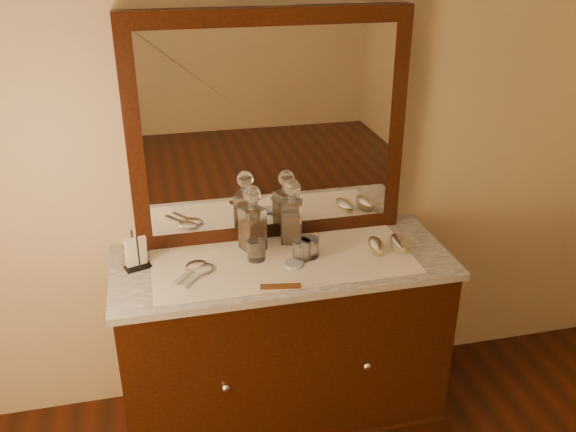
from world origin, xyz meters
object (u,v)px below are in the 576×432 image
(dresser_cabinet, at_px, (283,343))
(brush_near, at_px, (376,246))
(pin_dish, at_px, (294,264))
(brush_far, at_px, (399,244))
(decanter_right, at_px, (292,218))
(napkin_rack, at_px, (136,254))
(decanter_left, at_px, (252,225))
(hand_mirror_outer, at_px, (194,268))
(comb, at_px, (281,286))
(mirror_frame, at_px, (270,129))
(hand_mirror_inner, at_px, (202,271))

(dresser_cabinet, bearing_deg, brush_near, -2.34)
(pin_dish, bearing_deg, brush_near, 7.89)
(pin_dish, height_order, brush_far, brush_far)
(brush_near, height_order, brush_far, brush_far)
(decanter_right, bearing_deg, dresser_cabinet, -117.15)
(dresser_cabinet, relative_size, napkin_rack, 8.73)
(dresser_cabinet, xyz_separation_m, decanter_right, (0.08, 0.15, 0.56))
(decanter_left, relative_size, brush_near, 1.95)
(dresser_cabinet, relative_size, hand_mirror_outer, 7.07)
(comb, relative_size, decanter_left, 0.53)
(napkin_rack, xyz_separation_m, hand_mirror_outer, (0.22, -0.08, -0.05))
(comb, height_order, hand_mirror_outer, hand_mirror_outer)
(mirror_frame, distance_m, napkin_rack, 0.76)
(mirror_frame, xyz_separation_m, decanter_right, (0.08, -0.10, -0.38))
(hand_mirror_outer, relative_size, hand_mirror_inner, 1.05)
(pin_dish, xyz_separation_m, decanter_right, (0.04, 0.22, 0.11))
(mirror_frame, distance_m, pin_dish, 0.58)
(decanter_left, relative_size, brush_far, 1.90)
(napkin_rack, distance_m, hand_mirror_outer, 0.24)
(comb, height_order, napkin_rack, napkin_rack)
(mirror_frame, bearing_deg, comb, -97.13)
(hand_mirror_outer, bearing_deg, decanter_right, 18.91)
(pin_dish, xyz_separation_m, decanter_left, (-0.14, 0.19, 0.11))
(brush_far, bearing_deg, pin_dish, -174.40)
(pin_dish, bearing_deg, napkin_rack, 167.68)
(decanter_left, bearing_deg, decanter_right, 9.09)
(brush_far, height_order, hand_mirror_inner, brush_far)
(dresser_cabinet, relative_size, decanter_right, 4.72)
(brush_far, bearing_deg, dresser_cabinet, 177.59)
(hand_mirror_inner, bearing_deg, brush_far, 1.16)
(decanter_left, height_order, hand_mirror_inner, decanter_left)
(dresser_cabinet, relative_size, decanter_left, 4.70)
(decanter_right, height_order, hand_mirror_outer, decanter_right)
(decanter_right, relative_size, brush_far, 1.89)
(decanter_left, distance_m, brush_far, 0.65)
(dresser_cabinet, bearing_deg, brush_far, -2.41)
(dresser_cabinet, xyz_separation_m, brush_near, (0.41, -0.02, 0.46))
(hand_mirror_inner, bearing_deg, brush_near, 1.70)
(napkin_rack, height_order, decanter_right, decanter_right)
(dresser_cabinet, xyz_separation_m, hand_mirror_outer, (-0.38, -0.01, 0.45))
(brush_near, bearing_deg, hand_mirror_inner, -178.30)
(decanter_left, xyz_separation_m, decanter_right, (0.18, 0.03, -0.00))
(pin_dish, xyz_separation_m, comb, (-0.09, -0.15, -0.00))
(brush_near, distance_m, brush_far, 0.11)
(pin_dish, xyz_separation_m, brush_far, (0.49, 0.05, 0.01))
(napkin_rack, height_order, brush_near, napkin_rack)
(brush_far, xyz_separation_m, hand_mirror_inner, (-0.87, -0.02, -0.01))
(brush_near, bearing_deg, decanter_right, 153.94)
(pin_dish, relative_size, napkin_rack, 0.50)
(decanter_left, xyz_separation_m, hand_mirror_inner, (-0.24, -0.16, -0.11))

